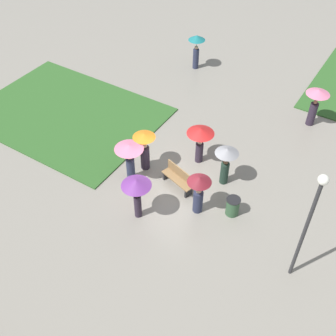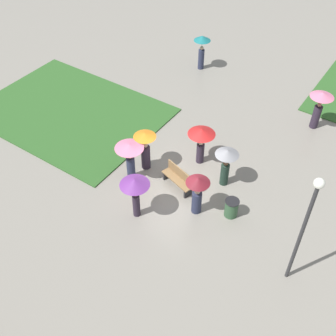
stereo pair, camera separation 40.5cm
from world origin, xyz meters
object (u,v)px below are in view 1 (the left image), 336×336
trash_bin (233,206)px  crowd_person_maroon (199,189)px  lamp_post (310,217)px  park_bench (179,178)px  lone_walker_mid_plaza (316,101)px  crowd_person_purple (137,188)px  crowd_person_grey (226,160)px  crowd_person_red (200,136)px  crowd_person_pink (129,155)px  lone_walker_far_path (196,45)px  crowd_person_orange (145,147)px

trash_bin → crowd_person_maroon: 1.56m
lamp_post → trash_bin: size_ratio=5.98×
park_bench → lone_walker_mid_plaza: size_ratio=0.82×
crowd_person_purple → lamp_post: bearing=103.5°
crowd_person_maroon → crowd_person_grey: bearing=34.6°
lamp_post → crowd_person_red: 6.59m
crowd_person_red → lone_walker_mid_plaza: lone_walker_mid_plaza is taller
park_bench → crowd_person_pink: size_ratio=0.87×
crowd_person_grey → lone_walker_mid_plaza: (1.77, 5.82, 0.09)m
trash_bin → crowd_person_purple: bearing=-146.2°
park_bench → crowd_person_grey: bearing=56.4°
crowd_person_purple → lone_walker_far_path: lone_walker_far_path is taller
park_bench → trash_bin: (2.53, -0.16, -0.06)m
park_bench → lone_walker_far_path: bearing=132.4°
trash_bin → crowd_person_red: 3.39m
lamp_post → crowd_person_red: size_ratio=2.61×
trash_bin → crowd_person_grey: bearing=127.7°
crowd_person_grey → lone_walker_far_path: 9.33m
crowd_person_red → crowd_person_purple: (-0.45, -4.00, 0.16)m
crowd_person_maroon → lone_walker_far_path: (-5.43, 9.42, 0.22)m
park_bench → crowd_person_red: crowd_person_red is taller
crowd_person_orange → crowd_person_grey: size_ratio=1.03×
trash_bin → crowd_person_purple: size_ratio=0.41×
lamp_post → lone_walker_mid_plaza: size_ratio=2.41×
park_bench → lamp_post: size_ratio=0.34×
crowd_person_orange → crowd_person_grey: crowd_person_orange is taller
crowd_person_red → crowd_person_pink: crowd_person_pink is taller
crowd_person_red → lone_walker_far_path: lone_walker_far_path is taller
lamp_post → crowd_person_orange: bearing=166.8°
lamp_post → lone_walker_mid_plaza: lamp_post is taller
trash_bin → crowd_person_maroon: bearing=-154.4°
park_bench → crowd_person_red: 2.03m
park_bench → lone_walker_mid_plaza: lone_walker_mid_plaza is taller
lone_walker_far_path → lamp_post: bearing=73.2°
crowd_person_orange → lone_walker_far_path: size_ratio=0.94×
lamp_post → park_bench: bearing=164.5°
crowd_person_maroon → crowd_person_grey: 1.96m
crowd_person_purple → crowd_person_maroon: bearing=135.5°
crowd_person_orange → lone_walker_mid_plaza: bearing=58.3°
crowd_person_purple → crowd_person_pink: (-1.44, 1.52, -0.20)m
park_bench → trash_bin: park_bench is taller
crowd_person_orange → trash_bin: bearing=0.1°
park_bench → trash_bin: bearing=13.5°
lone_walker_far_path → crowd_person_red: bearing=60.7°
crowd_person_purple → lone_walker_far_path: bearing=-154.8°
crowd_person_purple → crowd_person_orange: bearing=-144.6°
crowd_person_purple → crowd_person_grey: bearing=156.7°
crowd_person_orange → crowd_person_purple: bearing=-56.7°
crowd_person_grey → trash_bin: bearing=-165.1°
crowd_person_red → park_bench: bearing=-121.3°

